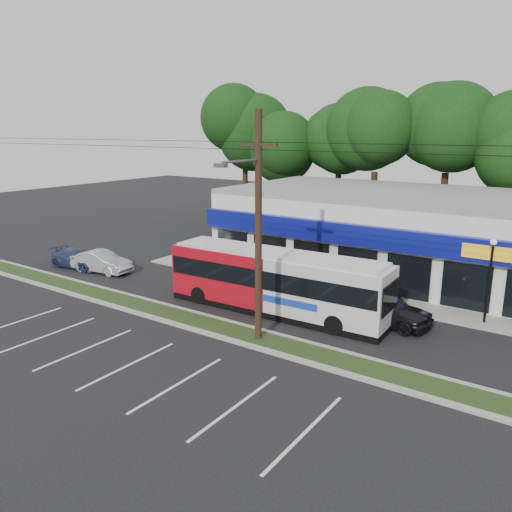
{
  "coord_description": "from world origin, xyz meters",
  "views": [
    {
      "loc": [
        14.71,
        -16.23,
        9.18
      ],
      "look_at": [
        0.13,
        5.0,
        2.66
      ],
      "focal_mm": 35.0,
      "sensor_mm": 36.0,
      "label": 1
    }
  ],
  "objects_px": {
    "pedestrian_b": "(327,280)",
    "lamp_post": "(490,271)",
    "car_silver": "(102,262)",
    "car_blue": "(79,259)",
    "pedestrian_a": "(340,297)",
    "utility_pole": "(254,221)",
    "metrobus": "(276,280)",
    "car_dark": "(383,307)"
  },
  "relations": [
    {
      "from": "metrobus",
      "to": "car_silver",
      "type": "bearing_deg",
      "value": 179.04
    },
    {
      "from": "lamp_post",
      "to": "pedestrian_a",
      "type": "xyz_separation_m",
      "value": [
        -6.36,
        -2.8,
        -1.75
      ]
    },
    {
      "from": "car_silver",
      "to": "pedestrian_b",
      "type": "bearing_deg",
      "value": -81.02
    },
    {
      "from": "car_dark",
      "to": "pedestrian_b",
      "type": "bearing_deg",
      "value": 68.06
    },
    {
      "from": "car_blue",
      "to": "pedestrian_b",
      "type": "distance_m",
      "value": 17.24
    },
    {
      "from": "metrobus",
      "to": "pedestrian_b",
      "type": "relative_size",
      "value": 6.88
    },
    {
      "from": "car_blue",
      "to": "pedestrian_a",
      "type": "xyz_separation_m",
      "value": [
        18.65,
        1.88,
        0.29
      ]
    },
    {
      "from": "lamp_post",
      "to": "metrobus",
      "type": "distance_m",
      "value": 10.28
    },
    {
      "from": "lamp_post",
      "to": "car_blue",
      "type": "xyz_separation_m",
      "value": [
        -25.01,
        -4.68,
        -2.04
      ]
    },
    {
      "from": "utility_pole",
      "to": "lamp_post",
      "type": "xyz_separation_m",
      "value": [
        8.17,
        7.87,
        -2.74
      ]
    },
    {
      "from": "car_silver",
      "to": "car_blue",
      "type": "distance_m",
      "value": 2.22
    },
    {
      "from": "utility_pole",
      "to": "metrobus",
      "type": "distance_m",
      "value": 5.28
    },
    {
      "from": "car_dark",
      "to": "pedestrian_b",
      "type": "relative_size",
      "value": 2.73
    },
    {
      "from": "metrobus",
      "to": "car_silver",
      "type": "height_order",
      "value": "metrobus"
    },
    {
      "from": "pedestrian_a",
      "to": "pedestrian_b",
      "type": "height_order",
      "value": "pedestrian_a"
    },
    {
      "from": "lamp_post",
      "to": "car_dark",
      "type": "xyz_separation_m",
      "value": [
        -4.16,
        -2.62,
        -1.86
      ]
    },
    {
      "from": "pedestrian_b",
      "to": "lamp_post",
      "type": "bearing_deg",
      "value": -149.08
    },
    {
      "from": "car_silver",
      "to": "car_blue",
      "type": "bearing_deg",
      "value": 86.83
    },
    {
      "from": "car_blue",
      "to": "pedestrian_a",
      "type": "distance_m",
      "value": 18.75
    },
    {
      "from": "utility_pole",
      "to": "pedestrian_a",
      "type": "xyz_separation_m",
      "value": [
        1.81,
        5.07,
        -4.49
      ]
    },
    {
      "from": "utility_pole",
      "to": "pedestrian_b",
      "type": "height_order",
      "value": "utility_pole"
    },
    {
      "from": "lamp_post",
      "to": "car_silver",
      "type": "relative_size",
      "value": 1.0
    },
    {
      "from": "metrobus",
      "to": "car_blue",
      "type": "height_order",
      "value": "metrobus"
    },
    {
      "from": "car_silver",
      "to": "car_blue",
      "type": "relative_size",
      "value": 0.98
    },
    {
      "from": "car_dark",
      "to": "utility_pole",
      "type": "bearing_deg",
      "value": 149.75
    },
    {
      "from": "metrobus",
      "to": "pedestrian_a",
      "type": "distance_m",
      "value": 3.38
    },
    {
      "from": "lamp_post",
      "to": "car_blue",
      "type": "bearing_deg",
      "value": -169.4
    },
    {
      "from": "utility_pole",
      "to": "metrobus",
      "type": "relative_size",
      "value": 4.17
    },
    {
      "from": "car_dark",
      "to": "pedestrian_a",
      "type": "relative_size",
      "value": 2.59
    },
    {
      "from": "utility_pole",
      "to": "lamp_post",
      "type": "bearing_deg",
      "value": 43.95
    },
    {
      "from": "lamp_post",
      "to": "car_silver",
      "type": "bearing_deg",
      "value": -168.79
    },
    {
      "from": "lamp_post",
      "to": "pedestrian_a",
      "type": "bearing_deg",
      "value": -156.24
    },
    {
      "from": "lamp_post",
      "to": "metrobus",
      "type": "height_order",
      "value": "lamp_post"
    },
    {
      "from": "metrobus",
      "to": "pedestrian_a",
      "type": "relative_size",
      "value": 6.52
    },
    {
      "from": "car_silver",
      "to": "pedestrian_a",
      "type": "bearing_deg",
      "value": -91.31
    },
    {
      "from": "car_blue",
      "to": "car_silver",
      "type": "bearing_deg",
      "value": -90.01
    },
    {
      "from": "lamp_post",
      "to": "metrobus",
      "type": "bearing_deg",
      "value": -155.16
    },
    {
      "from": "utility_pole",
      "to": "car_dark",
      "type": "relative_size",
      "value": 10.51
    },
    {
      "from": "utility_pole",
      "to": "car_silver",
      "type": "xyz_separation_m",
      "value": [
        -14.64,
        3.35,
        -4.71
      ]
    },
    {
      "from": "utility_pole",
      "to": "car_dark",
      "type": "xyz_separation_m",
      "value": [
        4.01,
        5.26,
        -4.6
      ]
    },
    {
      "from": "lamp_post",
      "to": "car_blue",
      "type": "relative_size",
      "value": 0.97
    },
    {
      "from": "pedestrian_a",
      "to": "pedestrian_b",
      "type": "relative_size",
      "value": 1.06
    }
  ]
}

